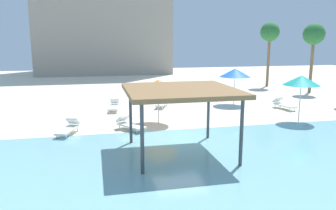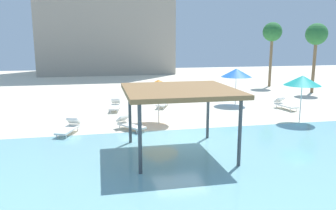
{
  "view_description": "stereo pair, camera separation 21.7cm",
  "coord_description": "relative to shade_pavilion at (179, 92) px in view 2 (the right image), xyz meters",
  "views": [
    {
      "loc": [
        -3.95,
        -15.2,
        4.77
      ],
      "look_at": [
        -0.16,
        2.0,
        1.3
      ],
      "focal_mm": 35.67,
      "sensor_mm": 36.0,
      "label": 1
    },
    {
      "loc": [
        -3.74,
        -15.24,
        4.77
      ],
      "look_at": [
        -0.16,
        2.0,
        1.3
      ],
      "focal_mm": 35.67,
      "sensor_mm": 36.0,
      "label": 2
    }
  ],
  "objects": [
    {
      "name": "ground_plane",
      "position": [
        0.54,
        2.13,
        -2.64
      ],
      "size": [
        80.0,
        80.0,
        0.0
      ],
      "primitive_type": "plane",
      "color": "beige"
    },
    {
      "name": "lounge_chair_4",
      "position": [
        1.23,
        9.98,
        -2.31
      ],
      "size": [
        1.3,
        1.98,
        0.74
      ],
      "rotation": [
        0.0,
        0.0,
        -1.98
      ],
      "color": "white",
      "rests_on": "ground"
    },
    {
      "name": "palm_tree_1",
      "position": [
        14.0,
        18.23,
        2.71
      ],
      "size": [
        1.9,
        1.9,
        6.47
      ],
      "color": "brown",
      "rests_on": "ground"
    },
    {
      "name": "lounge_chair_6",
      "position": [
        -1.71,
        4.21,
        -2.31
      ],
      "size": [
        1.54,
        1.92,
        0.74
      ],
      "rotation": [
        0.0,
        0.0,
        -0.99
      ],
      "color": "white",
      "rests_on": "ground"
    },
    {
      "name": "lagoon_water",
      "position": [
        0.54,
        -3.12,
        -2.62
      ],
      "size": [
        44.0,
        13.5,
        0.04
      ],
      "primitive_type": "cube",
      "color": "#7AB7C1",
      "rests_on": "ground"
    },
    {
      "name": "lounge_chair_5",
      "position": [
        9.38,
        7.53,
        -2.31
      ],
      "size": [
        0.9,
        1.97,
        0.74
      ],
      "rotation": [
        0.0,
        0.0,
        -1.41
      ],
      "color": "white",
      "rests_on": "ground"
    },
    {
      "name": "hotel_block_0",
      "position": [
        -1.92,
        37.33,
        7.11
      ],
      "size": [
        18.22,
        11.09,
        19.49
      ],
      "primitive_type": "cube",
      "color": "#9E9384",
      "rests_on": "ground"
    },
    {
      "name": "shade_pavilion",
      "position": [
        0.0,
        0.0,
        0.0
      ],
      "size": [
        4.46,
        4.46,
        2.81
      ],
      "color": "#42474C",
      "rests_on": "ground"
    },
    {
      "name": "beach_umbrella_teal_4",
      "position": [
        8.23,
        3.95,
        -0.19
      ],
      "size": [
        2.08,
        2.08,
        2.74
      ],
      "color": "silver",
      "rests_on": "ground"
    },
    {
      "name": "lounge_chair_0",
      "position": [
        -2.2,
        9.47,
        -2.31
      ],
      "size": [
        0.88,
        1.96,
        0.74
      ],
      "rotation": [
        0.0,
        0.0,
        -1.72
      ],
      "color": "white",
      "rests_on": "ground"
    },
    {
      "name": "beach_umbrella_blue_1",
      "position": [
        6.68,
        9.8,
        -0.28
      ],
      "size": [
        2.25,
        2.25,
        2.68
      ],
      "color": "silver",
      "rests_on": "ground"
    },
    {
      "name": "lounge_chair_2",
      "position": [
        -4.82,
        4.1,
        -2.31
      ],
      "size": [
        1.2,
        1.99,
        0.74
      ],
      "rotation": [
        0.0,
        0.0,
        -1.91
      ],
      "color": "white",
      "rests_on": "ground"
    },
    {
      "name": "palm_tree_0",
      "position": [
        15.76,
        13.65,
        2.44
      ],
      "size": [
        1.9,
        1.9,
        6.18
      ],
      "color": "brown",
      "rests_on": "ground"
    },
    {
      "name": "beach_umbrella_orange_0",
      "position": [
        0.1,
        5.41,
        -0.42
      ],
      "size": [
        2.29,
        2.29,
        2.54
      ],
      "color": "silver",
      "rests_on": "ground"
    }
  ]
}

